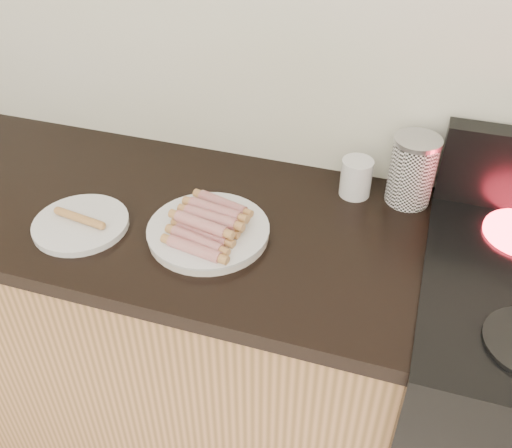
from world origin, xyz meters
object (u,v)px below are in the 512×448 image
(side_plate, at_px, (81,224))
(mug, at_px, (356,178))
(canister, at_px, (412,170))
(main_plate, at_px, (208,233))

(side_plate, height_order, mug, mug)
(canister, distance_m, mug, 0.14)
(main_plate, distance_m, canister, 0.52)
(side_plate, bearing_deg, mug, 29.26)
(main_plate, height_order, mug, mug)
(side_plate, xyz_separation_m, mug, (0.60, 0.33, 0.04))
(main_plate, relative_size, canister, 1.58)
(mug, bearing_deg, canister, 5.87)
(side_plate, distance_m, canister, 0.81)
(side_plate, height_order, canister, canister)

